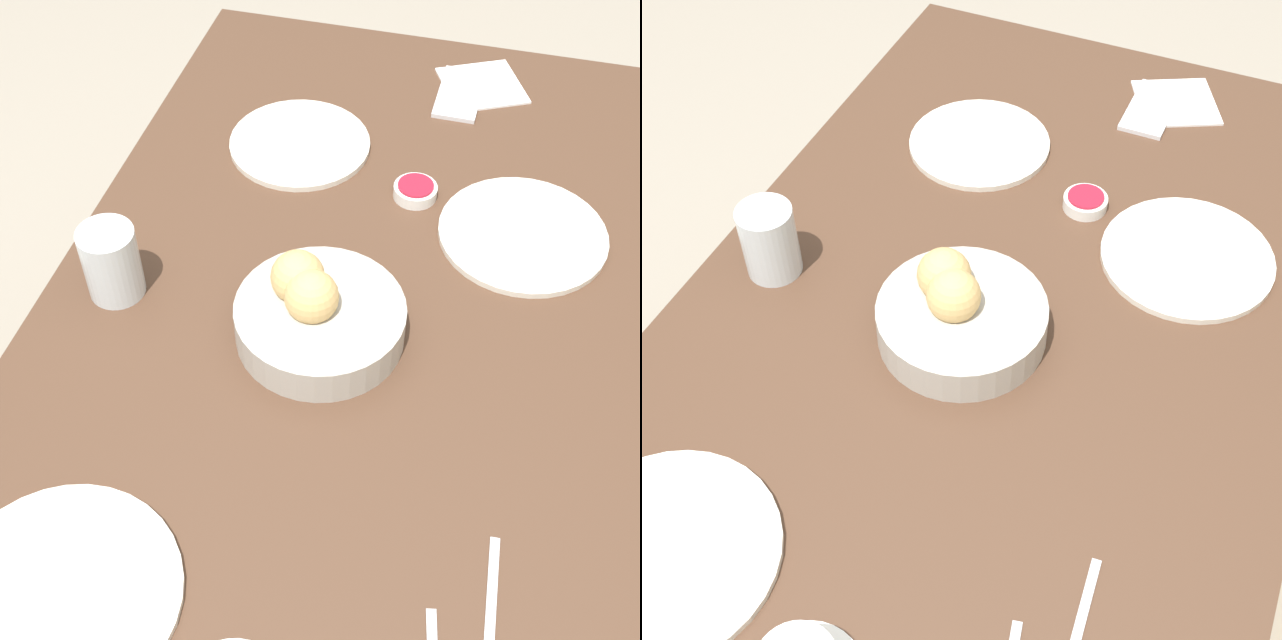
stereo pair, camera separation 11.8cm
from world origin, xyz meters
TOP-DOWN VIEW (x-y plane):
  - ground_plane at (0.00, 0.00)m, footprint 10.00×10.00m
  - dining_table at (0.00, 0.00)m, footprint 1.48×0.86m
  - bread_basket at (0.02, -0.04)m, footprint 0.23×0.23m
  - plate_near_left at (-0.37, -0.17)m, footprint 0.23×0.23m
  - plate_near_right at (0.45, -0.21)m, footprint 0.26×0.26m
  - plate_far_center at (-0.24, 0.21)m, footprint 0.25×0.25m
  - water_tumbler at (0.01, -0.33)m, footprint 0.08×0.08m
  - jam_bowl_berry at (-0.29, 0.04)m, footprint 0.07×0.07m
  - spoon_coffee at (0.33, 0.24)m, footprint 0.14×0.02m
  - napkin at (-0.61, 0.10)m, footprint 0.18×0.18m
  - cell_phone at (-0.57, 0.07)m, footprint 0.15×0.08m

SIDE VIEW (x-z plane):
  - ground_plane at x=0.00m, z-range 0.00..0.00m
  - dining_table at x=0.00m, z-range 0.27..0.99m
  - spoon_coffee at x=0.33m, z-range 0.72..0.72m
  - napkin at x=-0.61m, z-range 0.72..0.72m
  - cell_phone at x=-0.57m, z-range 0.72..0.73m
  - plate_near_left at x=-0.37m, z-range 0.72..0.73m
  - plate_near_right at x=0.45m, z-range 0.72..0.73m
  - plate_far_center at x=-0.24m, z-range 0.72..0.73m
  - jam_bowl_berry at x=-0.29m, z-range 0.72..0.74m
  - bread_basket at x=0.02m, z-range 0.70..0.81m
  - water_tumbler at x=0.01m, z-range 0.72..0.83m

